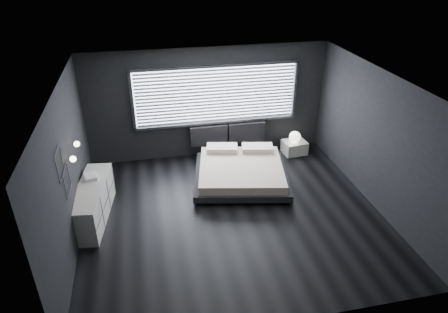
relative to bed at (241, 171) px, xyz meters
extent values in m
plane|color=black|center=(-0.49, -1.24, -0.25)|extent=(6.00, 6.00, 0.00)
plane|color=silver|center=(-0.49, -1.24, 2.55)|extent=(6.00, 6.00, 0.00)
cube|color=black|center=(-0.49, 1.51, 1.15)|extent=(6.00, 0.04, 2.80)
cube|color=black|center=(-0.49, -3.99, 1.15)|extent=(6.00, 0.04, 2.80)
cube|color=black|center=(-3.49, -1.24, 1.15)|extent=(0.04, 5.50, 2.80)
cube|color=black|center=(2.51, -1.24, 1.15)|extent=(0.04, 5.50, 2.80)
cube|color=white|center=(-0.29, 1.49, 1.36)|extent=(4.00, 0.02, 1.38)
cube|color=#47474C|center=(-2.33, 1.46, 1.36)|extent=(0.06, 0.08, 1.48)
cube|color=#47474C|center=(1.75, 1.46, 1.36)|extent=(0.06, 0.08, 1.48)
cube|color=#47474C|center=(-0.29, 1.46, 2.09)|extent=(4.14, 0.08, 0.06)
cube|color=#47474C|center=(-0.29, 1.46, 0.63)|extent=(4.14, 0.08, 0.06)
cube|color=silver|center=(-0.29, 1.43, 1.36)|extent=(3.94, 0.03, 1.32)
cube|color=black|center=(-0.51, 1.40, 0.32)|extent=(0.96, 0.16, 0.52)
cube|color=black|center=(0.49, 1.40, 0.32)|extent=(0.96, 0.16, 0.52)
cylinder|color=silver|center=(-3.44, -1.19, 1.35)|extent=(0.10, 0.02, 0.02)
sphere|color=#FFE5B7|center=(-3.37, -1.19, 1.35)|extent=(0.11, 0.11, 0.11)
cylinder|color=silver|center=(-3.44, -0.59, 1.35)|extent=(0.10, 0.02, 0.02)
sphere|color=#FFE5B7|center=(-3.37, -0.59, 1.35)|extent=(0.11, 0.11, 0.11)
cube|color=#47474C|center=(-3.46, -1.79, 1.83)|extent=(0.01, 0.46, 0.02)
cube|color=#47474C|center=(-3.46, -1.79, 1.37)|extent=(0.01, 0.46, 0.02)
cube|color=#47474C|center=(-3.46, -1.56, 1.60)|extent=(0.01, 0.02, 0.46)
cube|color=#47474C|center=(-3.46, -2.02, 1.60)|extent=(0.01, 0.02, 0.46)
cube|color=#47474C|center=(-3.46, -1.54, 1.36)|extent=(0.01, 0.46, 0.02)
cube|color=#47474C|center=(-3.46, -1.54, 0.90)|extent=(0.01, 0.46, 0.02)
cube|color=#47474C|center=(-3.46, -1.31, 1.13)|extent=(0.01, 0.02, 0.46)
cube|color=#47474C|center=(-3.46, -1.77, 1.13)|extent=(0.01, 0.02, 0.46)
cube|color=black|center=(-1.07, -0.66, -0.22)|extent=(0.14, 0.14, 0.08)
cube|color=black|center=(0.73, -1.02, -0.22)|extent=(0.14, 0.14, 0.08)
cube|color=black|center=(-0.74, 0.94, -0.22)|extent=(0.14, 0.14, 0.08)
cube|color=black|center=(1.05, 0.58, -0.22)|extent=(0.14, 0.14, 0.08)
cube|color=black|center=(-0.01, -0.04, -0.10)|extent=(2.48, 2.40, 0.15)
cube|color=beige|center=(-0.01, -0.04, 0.07)|extent=(2.22, 2.22, 0.19)
cube|color=beige|center=(-0.28, 0.78, 0.23)|extent=(0.82, 0.55, 0.13)
cube|color=beige|center=(0.57, 0.61, 0.23)|extent=(0.82, 0.55, 0.13)
cube|color=silver|center=(1.72, 1.04, -0.08)|extent=(0.63, 0.54, 0.34)
sphere|color=white|center=(1.69, 1.01, 0.23)|extent=(0.30, 0.30, 0.30)
cube|color=silver|center=(-3.25, -0.77, 0.12)|extent=(0.77, 1.91, 0.74)
cube|color=#47474C|center=(-2.99, -0.81, 0.12)|extent=(0.26, 1.82, 0.72)
cube|color=white|center=(-3.27, -0.42, 0.51)|extent=(0.31, 0.38, 0.04)
cube|color=white|center=(-3.26, -0.44, 0.54)|extent=(0.29, 0.35, 0.03)
camera|label=1|loc=(-2.04, -7.73, 4.72)|focal=32.00mm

